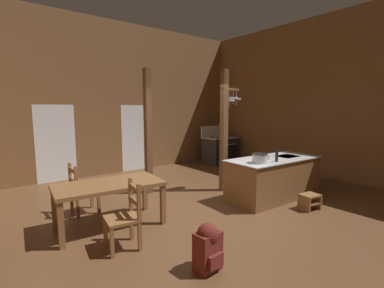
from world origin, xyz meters
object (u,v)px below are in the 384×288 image
Objects in this scene: stockpot_on_counter at (260,158)px; bottle_tall_on_counter at (277,156)px; backpack at (208,246)px; kitchen_island at (273,178)px; dining_table at (109,188)px; stove_range at (220,150)px; step_stool at (310,200)px; ladderback_chair_by_post at (82,190)px; mixing_bowl_on_counter at (266,158)px; ladderback_chair_near_window at (126,217)px.

bottle_tall_on_counter reaches higher than stockpot_on_counter.
stockpot_on_counter reaches higher than backpack.
dining_table is at bearing 167.14° from kitchen_island.
kitchen_island is 5.87× the size of stockpot_on_counter.
backpack is at bearing -155.36° from stockpot_on_counter.
stockpot_on_counter is at bearing -123.61° from stove_range.
kitchen_island reaches higher than step_stool.
mixing_bowl_on_counter reaches higher than ladderback_chair_by_post.
ladderback_chair_near_window reaches higher than step_stool.
stockpot_on_counter is at bearing 161.68° from bottle_tall_on_counter.
bottle_tall_on_counter is at bearing -137.20° from kitchen_island.
ladderback_chair_near_window is at bearing 166.62° from step_stool.
stove_range is at bearing 19.61° from ladderback_chair_by_post.
ladderback_chair_near_window is 2.53× the size of stockpot_on_counter.
mixing_bowl_on_counter is at bearing 82.29° from bottle_tall_on_counter.
bottle_tall_on_counter reaches higher than mixing_bowl_on_counter.
ladderback_chair_by_post is at bearing 102.75° from dining_table.
ladderback_chair_near_window is 1.00× the size of ladderback_chair_by_post.
mixing_bowl_on_counter reaches higher than backpack.
ladderback_chair_near_window is at bearing -96.53° from dining_table.
step_stool is 0.42× the size of ladderback_chair_near_window.
ladderback_chair_near_window is at bearing 115.53° from backpack.
step_stool is 4.37m from ladderback_chair_by_post.
bottle_tall_on_counter reaches higher than step_stool.
ladderback_chair_near_window is (-3.49, -0.06, 0.01)m from kitchen_island.
backpack is (-2.92, -0.31, 0.14)m from step_stool.
step_stool is at bearing -112.28° from stove_range.
stove_range is at bearing 45.06° from backpack.
dining_table is at bearing 83.47° from ladderback_chair_near_window.
stove_range is at bearing 63.33° from kitchen_island.
step_stool is (-1.82, -4.43, -0.30)m from stove_range.
stove_range is 6.70m from backpack.
backpack is (0.54, -1.13, -0.14)m from ladderback_chair_near_window.
kitchen_island reaches higher than backpack.
backpack is (-4.73, -4.74, -0.17)m from stove_range.
dining_table is at bearing -77.25° from ladderback_chair_by_post.
ladderback_chair_near_window is 3.12× the size of bottle_tall_on_counter.
stockpot_on_counter reaches higher than dining_table.
mixing_bowl_on_counter is (3.33, -1.62, 0.47)m from ladderback_chair_by_post.
stove_range reaches higher than bottle_tall_on_counter.
stockpot_on_counter is at bearing 24.64° from backpack.
ladderback_chair_by_post reaches higher than backpack.
step_stool is at bearing 6.10° from backpack.
ladderback_chair_near_window is 1.59× the size of backpack.
stove_range is 4.80m from step_stool.
bottle_tall_on_counter reaches higher than backpack.
ladderback_chair_near_window is at bearing -178.67° from mixing_bowl_on_counter.
stockpot_on_counter is (2.72, -0.92, 0.33)m from dining_table.
bottle_tall_on_counter is (0.38, -0.13, 0.03)m from stockpot_on_counter.
stove_range is 4.34× the size of bottle_tall_on_counter.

